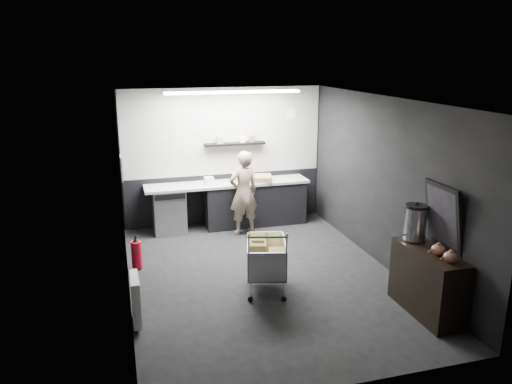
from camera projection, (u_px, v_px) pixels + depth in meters
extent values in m
plane|color=black|center=(263.00, 277.00, 7.70)|extent=(5.50, 5.50, 0.00)
plane|color=white|center=(264.00, 100.00, 6.97)|extent=(5.50, 5.50, 0.00)
plane|color=black|center=(224.00, 157.00, 9.89)|extent=(5.50, 0.00, 5.50)
plane|color=black|center=(345.00, 267.00, 4.79)|extent=(5.50, 0.00, 5.50)
plane|color=black|center=(123.00, 203.00, 6.81)|extent=(0.00, 5.50, 5.50)
plane|color=black|center=(385.00, 183.00, 7.86)|extent=(0.00, 5.50, 5.50)
cube|color=#B4B4B0|center=(223.00, 132.00, 9.73)|extent=(3.95, 0.02, 1.70)
cube|color=black|center=(225.00, 198.00, 10.10)|extent=(3.95, 0.02, 1.00)
cube|color=black|center=(235.00, 144.00, 9.74)|extent=(1.20, 0.22, 0.04)
cylinder|color=white|center=(291.00, 114.00, 10.01)|extent=(0.20, 0.03, 0.20)
cube|color=white|center=(122.00, 168.00, 7.97)|extent=(0.02, 0.30, 0.40)
cube|color=red|center=(122.00, 164.00, 7.95)|extent=(0.02, 0.22, 0.10)
cube|color=white|center=(136.00, 299.00, 6.26)|extent=(0.10, 0.50, 0.60)
cube|color=white|center=(233.00, 92.00, 8.70)|extent=(2.40, 0.20, 0.04)
cube|color=black|center=(255.00, 204.00, 9.97)|extent=(2.00, 0.56, 0.85)
cube|color=#B8B8B3|center=(228.00, 184.00, 9.71)|extent=(3.20, 0.60, 0.05)
cube|color=#9EA0A5|center=(169.00, 211.00, 9.53)|extent=(0.60, 0.58, 0.85)
cube|color=black|center=(170.00, 197.00, 9.15)|extent=(0.56, 0.02, 0.10)
imported|color=#BBAD94|center=(244.00, 193.00, 9.36)|extent=(0.65, 0.49, 1.60)
cube|color=silver|center=(266.00, 270.00, 7.21)|extent=(0.74, 0.95, 0.02)
cube|color=silver|center=(249.00, 258.00, 7.08)|extent=(0.24, 0.82, 0.44)
cube|color=silver|center=(284.00, 254.00, 7.22)|extent=(0.24, 0.82, 0.44)
cube|color=silver|center=(275.00, 268.00, 6.77)|extent=(0.53, 0.16, 0.44)
cube|color=silver|center=(258.00, 246.00, 7.53)|extent=(0.53, 0.16, 0.44)
cylinder|color=silver|center=(258.00, 292.00, 6.83)|extent=(0.02, 0.02, 0.30)
cylinder|color=silver|center=(290.00, 288.00, 6.96)|extent=(0.02, 0.02, 0.30)
cylinder|color=silver|center=(244.00, 270.00, 7.54)|extent=(0.02, 0.02, 0.30)
cylinder|color=silver|center=(273.00, 266.00, 7.66)|extent=(0.02, 0.02, 0.30)
cylinder|color=#298524|center=(277.00, 237.00, 6.59)|extent=(0.53, 0.17, 0.03)
cube|color=olive|center=(256.00, 255.00, 7.22)|extent=(0.31, 0.35, 0.38)
cube|color=olive|center=(278.00, 261.00, 7.09)|extent=(0.28, 0.32, 0.34)
cylinder|color=black|center=(258.00, 301.00, 6.87)|extent=(0.08, 0.05, 0.08)
cylinder|color=black|center=(244.00, 278.00, 7.57)|extent=(0.08, 0.05, 0.08)
cylinder|color=black|center=(290.00, 296.00, 6.99)|extent=(0.08, 0.05, 0.08)
cylinder|color=black|center=(273.00, 274.00, 7.70)|extent=(0.08, 0.05, 0.08)
cube|color=black|center=(428.00, 282.00, 6.52)|extent=(0.44, 1.17, 0.88)
cylinder|color=silver|center=(415.00, 224.00, 6.70)|extent=(0.29, 0.29, 0.45)
cylinder|color=black|center=(417.00, 206.00, 6.63)|extent=(0.29, 0.29, 0.04)
sphere|color=black|center=(417.00, 204.00, 6.62)|extent=(0.05, 0.05, 0.05)
ellipsoid|color=brown|center=(438.00, 250.00, 6.25)|extent=(0.18, 0.18, 0.14)
ellipsoid|color=brown|center=(451.00, 257.00, 6.02)|extent=(0.18, 0.18, 0.14)
cube|color=black|center=(444.00, 216.00, 6.38)|extent=(0.20, 0.68, 0.87)
cube|color=black|center=(442.00, 217.00, 6.37)|extent=(0.14, 0.58, 0.75)
cylinder|color=red|center=(137.00, 255.00, 7.91)|extent=(0.16, 0.16, 0.44)
cone|color=black|center=(136.00, 240.00, 7.84)|extent=(0.11, 0.11, 0.07)
cylinder|color=black|center=(135.00, 237.00, 7.83)|extent=(0.03, 0.03, 0.07)
cube|color=tan|center=(257.00, 178.00, 9.79)|extent=(0.64, 0.54, 0.11)
cylinder|color=#F6D5D9|center=(238.00, 177.00, 9.73)|extent=(0.20, 0.20, 0.20)
cube|color=white|center=(209.00, 181.00, 9.54)|extent=(0.18, 0.15, 0.15)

